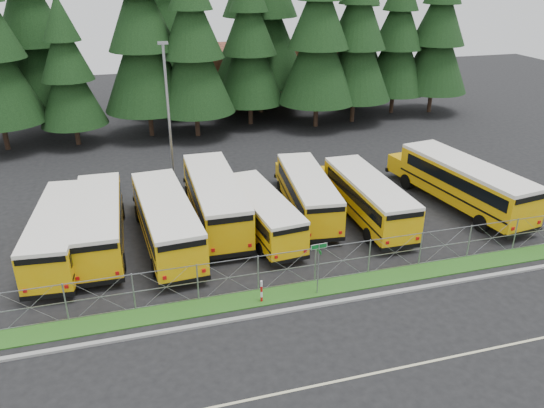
{
  "coord_description": "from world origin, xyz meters",
  "views": [
    {
      "loc": [
        -9.46,
        -22.72,
        14.97
      ],
      "look_at": [
        -1.87,
        4.0,
        2.3
      ],
      "focal_mm": 35.0,
      "sensor_mm": 36.0,
      "label": 1
    }
  ],
  "objects": [
    {
      "name": "bus_0",
      "position": [
        -13.54,
        5.43,
        1.42
      ],
      "size": [
        3.48,
        11.03,
        2.84
      ],
      "primitive_type": null,
      "rotation": [
        0.0,
        0.0,
        -0.09
      ],
      "color": "#E4A207",
      "rests_on": "ground"
    },
    {
      "name": "bus_2",
      "position": [
        -7.9,
        5.1,
        1.49
      ],
      "size": [
        3.49,
        11.54,
        2.98
      ],
      "primitive_type": null,
      "rotation": [
        0.0,
        0.0,
        0.07
      ],
      "color": "#E4A207",
      "rests_on": "ground"
    },
    {
      "name": "grass_verge",
      "position": [
        0.0,
        -1.7,
        0.03
      ],
      "size": [
        50.0,
        1.4,
        0.06
      ],
      "primitive_type": "cube",
      "color": "#1B4E16",
      "rests_on": "ground"
    },
    {
      "name": "conifer_12",
      "position": [
        5.01,
        32.68,
        11.06
      ],
      "size": [
        10.01,
        10.01,
        22.13
      ],
      "primitive_type": null,
      "color": "black",
      "rests_on": "ground"
    },
    {
      "name": "conifer_6",
      "position": [
        8.89,
        25.88,
        8.42
      ],
      "size": [
        7.61,
        7.61,
        16.84
      ],
      "primitive_type": null,
      "color": "black",
      "rests_on": "ground"
    },
    {
      "name": "curb",
      "position": [
        0.0,
        -3.1,
        0.06
      ],
      "size": [
        50.0,
        0.25,
        0.12
      ],
      "primitive_type": "cube",
      "color": "gray",
      "rests_on": "ground"
    },
    {
      "name": "striped_bollard",
      "position": [
        -4.1,
        -2.02,
        0.6
      ],
      "size": [
        0.11,
        0.11,
        1.2
      ],
      "primitive_type": "cylinder",
      "color": "#B20C0C",
      "rests_on": "ground"
    },
    {
      "name": "bus_6",
      "position": [
        4.59,
        5.1,
        1.41
      ],
      "size": [
        2.63,
        10.79,
        2.82
      ],
      "primitive_type": null,
      "rotation": [
        0.0,
        0.0,
        -0.01
      ],
      "color": "#E4A207",
      "rests_on": "ground"
    },
    {
      "name": "conifer_11",
      "position": [
        -4.48,
        34.43,
        9.01
      ],
      "size": [
        8.15,
        8.15,
        18.02
      ],
      "primitive_type": null,
      "color": "black",
      "rests_on": "ground"
    },
    {
      "name": "bus_5",
      "position": [
        1.28,
        6.93,
        1.38
      ],
      "size": [
        3.63,
        10.7,
        2.75
      ],
      "primitive_type": null,
      "rotation": [
        0.0,
        0.0,
        -0.11
      ],
      "color": "#E4A207",
      "rests_on": "ground"
    },
    {
      "name": "bus_3",
      "position": [
        -4.68,
        7.2,
        1.54
      ],
      "size": [
        2.92,
        11.78,
        3.08
      ],
      "primitive_type": null,
      "rotation": [
        0.0,
        0.0,
        -0.01
      ],
      "color": "#E4A207",
      "rests_on": "ground"
    },
    {
      "name": "conifer_5",
      "position": [
        2.82,
        28.5,
        7.68
      ],
      "size": [
        6.95,
        6.95,
        15.36
      ],
      "primitive_type": null,
      "color": "black",
      "rests_on": "ground"
    },
    {
      "name": "conifer_4",
      "position": [
        -2.97,
        25.9,
        8.01
      ],
      "size": [
        7.25,
        7.25,
        16.03
      ],
      "primitive_type": null,
      "color": "black",
      "rests_on": "ground"
    },
    {
      "name": "light_standard",
      "position": [
        -6.44,
        14.89,
        5.5
      ],
      "size": [
        0.7,
        0.35,
        10.14
      ],
      "color": "gray",
      "rests_on": "ground"
    },
    {
      "name": "bus_4",
      "position": [
        -2.26,
        5.06,
        1.29
      ],
      "size": [
        3.29,
        10.0,
        2.57
      ],
      "primitive_type": null,
      "rotation": [
        0.0,
        0.0,
        0.1
      ],
      "color": "#E4A207",
      "rests_on": "ground"
    },
    {
      "name": "conifer_10",
      "position": [
        -16.68,
        31.11,
        9.05
      ],
      "size": [
        8.19,
        8.19,
        18.1
      ],
      "primitive_type": null,
      "color": "black",
      "rests_on": "ground"
    },
    {
      "name": "chainlink_fence",
      "position": [
        0.0,
        -1.0,
        1.0
      ],
      "size": [
        44.0,
        0.1,
        2.0
      ],
      "primitive_type": null,
      "color": "gray",
      "rests_on": "ground"
    },
    {
      "name": "street_sign",
      "position": [
        -1.27,
        -2.08,
        2.03
      ],
      "size": [
        0.84,
        0.55,
        2.81
      ],
      "color": "gray",
      "rests_on": "ground"
    },
    {
      "name": "bus_1",
      "position": [
        -11.55,
        5.99,
        1.43
      ],
      "size": [
        2.78,
        10.97,
        2.86
      ],
      "primitive_type": null,
      "rotation": [
        0.0,
        0.0,
        -0.02
      ],
      "color": "#E4A207",
      "rests_on": "ground"
    },
    {
      "name": "conifer_8",
      "position": [
        18.73,
        28.66,
        7.51
      ],
      "size": [
        6.8,
        6.8,
        15.03
      ],
      "primitive_type": null,
      "color": "black",
      "rests_on": "ground"
    },
    {
      "name": "bus_east",
      "position": [
        11.46,
        5.15,
        1.58
      ],
      "size": [
        4.53,
        12.35,
        3.16
      ],
      "primitive_type": null,
      "rotation": [
        0.0,
        0.0,
        0.14
      ],
      "color": "#E4A207",
      "rests_on": "ground"
    },
    {
      "name": "road_lane_line",
      "position": [
        0.0,
        -8.0,
        0.01
      ],
      "size": [
        50.0,
        0.12,
        0.01
      ],
      "primitive_type": "cube",
      "color": "beige",
      "rests_on": "ground"
    },
    {
      "name": "conifer_13",
      "position": [
        16.12,
        32.26,
        7.7
      ],
      "size": [
        6.96,
        6.96,
        15.39
      ],
      "primitive_type": null,
      "color": "black",
      "rests_on": "ground"
    },
    {
      "name": "conifer_3",
      "position": [
        -7.17,
        27.17,
        8.74
      ],
      "size": [
        7.9,
        7.9,
        17.47
      ],
      "primitive_type": null,
      "color": "black",
      "rests_on": "ground"
    },
    {
      "name": "brick_building",
      "position": [
        6.0,
        40.0,
        3.0
      ],
      "size": [
        22.0,
        10.0,
        6.0
      ],
      "primitive_type": "cube",
      "color": "brown",
      "rests_on": "ground"
    },
    {
      "name": "conifer_9",
      "position": [
        22.88,
        27.8,
        7.95
      ],
      "size": [
        7.19,
        7.19,
        15.9
      ],
      "primitive_type": null,
      "color": "black",
      "rests_on": "ground"
    },
    {
      "name": "ground",
      "position": [
        0.0,
        0.0,
        0.0
      ],
      "size": [
        120.0,
        120.0,
        0.0
      ],
      "primitive_type": "plane",
      "color": "black",
      "rests_on": "ground"
    },
    {
      "name": "conifer_7",
      "position": [
        13.16,
        26.57,
        8.11
      ],
      "size": [
        7.34,
        7.34,
        16.23
      ],
      "primitive_type": null,
      "color": "black",
      "rests_on": "ground"
    },
    {
      "name": "conifer_2",
      "position": [
        -13.77,
        26.22,
        6.42
      ],
      "size": [
        5.8,
        5.8,
        12.83
      ],
      "primitive_type": null,
      "color": "black",
      "rests_on": "ground"
    }
  ]
}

